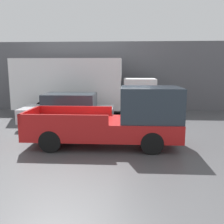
% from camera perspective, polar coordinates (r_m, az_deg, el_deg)
% --- Properties ---
extents(ground_plane, '(60.00, 60.00, 0.00)m').
position_cam_1_polar(ground_plane, '(10.11, 1.76, -6.70)').
color(ground_plane, '#4C4C4F').
extents(building_wall, '(28.00, 0.15, 4.68)m').
position_cam_1_polar(building_wall, '(17.42, 2.54, 8.13)').
color(building_wall, '#56565B').
rests_on(building_wall, ground).
extents(pickup_truck, '(5.67, 2.06, 2.23)m').
position_cam_1_polar(pickup_truck, '(9.33, 1.75, -1.62)').
color(pickup_truck, red).
rests_on(pickup_truck, ground).
extents(car, '(4.53, 2.00, 1.67)m').
position_cam_1_polar(car, '(12.62, -9.91, 0.41)').
color(car, silver).
rests_on(car, ground).
extents(delivery_truck, '(8.45, 2.35, 3.46)m').
position_cam_1_polar(delivery_truck, '(15.48, -7.51, 6.02)').
color(delivery_truck, white).
rests_on(delivery_truck, ground).
extents(newspaper_box, '(0.45, 0.40, 1.13)m').
position_cam_1_polar(newspaper_box, '(18.07, -14.00, 2.27)').
color(newspaper_box, red).
rests_on(newspaper_box, ground).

